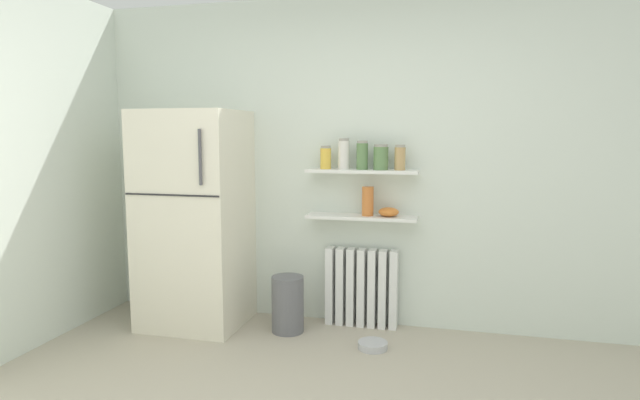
{
  "coord_description": "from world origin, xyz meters",
  "views": [
    {
      "loc": [
        0.68,
        -2.12,
        1.53
      ],
      "look_at": [
        -0.26,
        1.6,
        1.05
      ],
      "focal_mm": 29.54,
      "sensor_mm": 36.0,
      "label": 1
    }
  ],
  "objects_px": {
    "storage_jar_0": "(326,157)",
    "storage_jar_2": "(362,155)",
    "trash_bin": "(288,304)",
    "pet_food_bowl": "(373,345)",
    "storage_jar_4": "(400,158)",
    "vase": "(368,201)",
    "storage_jar_3": "(381,157)",
    "storage_jar_1": "(344,154)",
    "refrigerator": "(195,219)",
    "radiator": "(361,287)",
    "shelf_bowl": "(389,212)"
  },
  "relations": [
    {
      "from": "storage_jar_0",
      "to": "storage_jar_2",
      "type": "relative_size",
      "value": 0.82
    },
    {
      "from": "trash_bin",
      "to": "pet_food_bowl",
      "type": "height_order",
      "value": "trash_bin"
    },
    {
      "from": "storage_jar_4",
      "to": "vase",
      "type": "relative_size",
      "value": 0.85
    },
    {
      "from": "storage_jar_3",
      "to": "trash_bin",
      "type": "relative_size",
      "value": 0.44
    },
    {
      "from": "storage_jar_3",
      "to": "storage_jar_4",
      "type": "height_order",
      "value": "storage_jar_3"
    },
    {
      "from": "storage_jar_1",
      "to": "storage_jar_4",
      "type": "relative_size",
      "value": 1.24
    },
    {
      "from": "storage_jar_2",
      "to": "storage_jar_4",
      "type": "bearing_deg",
      "value": 0.0
    },
    {
      "from": "storage_jar_0",
      "to": "storage_jar_2",
      "type": "xyz_separation_m",
      "value": [
        0.29,
        0.0,
        0.02
      ]
    },
    {
      "from": "refrigerator",
      "to": "storage_jar_0",
      "type": "relative_size",
      "value": 9.4
    },
    {
      "from": "storage_jar_3",
      "to": "storage_jar_4",
      "type": "bearing_deg",
      "value": 0.0
    },
    {
      "from": "storage_jar_3",
      "to": "storage_jar_2",
      "type": "bearing_deg",
      "value": 180.0
    },
    {
      "from": "vase",
      "to": "storage_jar_0",
      "type": "bearing_deg",
      "value": -180.0
    },
    {
      "from": "radiator",
      "to": "storage_jar_0",
      "type": "relative_size",
      "value": 3.43
    },
    {
      "from": "storage_jar_3",
      "to": "storage_jar_4",
      "type": "distance_m",
      "value": 0.14
    },
    {
      "from": "vase",
      "to": "pet_food_bowl",
      "type": "xyz_separation_m",
      "value": [
        0.11,
        -0.41,
        -0.99
      ]
    },
    {
      "from": "storage_jar_0",
      "to": "storage_jar_4",
      "type": "height_order",
      "value": "storage_jar_4"
    },
    {
      "from": "shelf_bowl",
      "to": "storage_jar_3",
      "type": "bearing_deg",
      "value": 180.0
    },
    {
      "from": "storage_jar_4",
      "to": "trash_bin",
      "type": "xyz_separation_m",
      "value": [
        -0.82,
        -0.24,
        -1.14
      ]
    },
    {
      "from": "storage_jar_1",
      "to": "pet_food_bowl",
      "type": "relative_size",
      "value": 1.12
    },
    {
      "from": "vase",
      "to": "trash_bin",
      "type": "height_order",
      "value": "vase"
    },
    {
      "from": "storage_jar_2",
      "to": "storage_jar_4",
      "type": "relative_size",
      "value": 1.15
    },
    {
      "from": "refrigerator",
      "to": "pet_food_bowl",
      "type": "distance_m",
      "value": 1.7
    },
    {
      "from": "radiator",
      "to": "storage_jar_1",
      "type": "height_order",
      "value": "storage_jar_1"
    },
    {
      "from": "storage_jar_4",
      "to": "storage_jar_0",
      "type": "bearing_deg",
      "value": -180.0
    },
    {
      "from": "storage_jar_1",
      "to": "vase",
      "type": "relative_size",
      "value": 1.06
    },
    {
      "from": "vase",
      "to": "shelf_bowl",
      "type": "bearing_deg",
      "value": 0.0
    },
    {
      "from": "storage_jar_1",
      "to": "pet_food_bowl",
      "type": "bearing_deg",
      "value": -53.49
    },
    {
      "from": "refrigerator",
      "to": "storage_jar_3",
      "type": "relative_size",
      "value": 8.79
    },
    {
      "from": "radiator",
      "to": "storage_jar_0",
      "type": "bearing_deg",
      "value": -174.08
    },
    {
      "from": "radiator",
      "to": "shelf_bowl",
      "type": "bearing_deg",
      "value": -8.1
    },
    {
      "from": "storage_jar_0",
      "to": "storage_jar_2",
      "type": "distance_m",
      "value": 0.29
    },
    {
      "from": "storage_jar_4",
      "to": "shelf_bowl",
      "type": "xyz_separation_m",
      "value": [
        -0.08,
        0.0,
        -0.42
      ]
    },
    {
      "from": "pet_food_bowl",
      "to": "storage_jar_3",
      "type": "bearing_deg",
      "value": 92.15
    },
    {
      "from": "refrigerator",
      "to": "storage_jar_4",
      "type": "relative_size",
      "value": 8.89
    },
    {
      "from": "storage_jar_2",
      "to": "refrigerator",
      "type": "bearing_deg",
      "value": -169.89
    },
    {
      "from": "storage_jar_3",
      "to": "pet_food_bowl",
      "type": "distance_m",
      "value": 1.39
    },
    {
      "from": "storage_jar_4",
      "to": "shelf_bowl",
      "type": "height_order",
      "value": "storage_jar_4"
    },
    {
      "from": "radiator",
      "to": "storage_jar_0",
      "type": "height_order",
      "value": "storage_jar_0"
    },
    {
      "from": "storage_jar_2",
      "to": "radiator",
      "type": "bearing_deg",
      "value": 90.0
    },
    {
      "from": "radiator",
      "to": "storage_jar_2",
      "type": "xyz_separation_m",
      "value": [
        -0.0,
        -0.03,
        1.06
      ]
    },
    {
      "from": "refrigerator",
      "to": "vase",
      "type": "distance_m",
      "value": 1.39
    },
    {
      "from": "storage_jar_0",
      "to": "storage_jar_3",
      "type": "distance_m",
      "value": 0.43
    },
    {
      "from": "storage_jar_4",
      "to": "vase",
      "type": "height_order",
      "value": "storage_jar_4"
    },
    {
      "from": "radiator",
      "to": "storage_jar_1",
      "type": "bearing_deg",
      "value": -168.28
    },
    {
      "from": "refrigerator",
      "to": "storage_jar_2",
      "type": "distance_m",
      "value": 1.43
    },
    {
      "from": "storage_jar_0",
      "to": "storage_jar_2",
      "type": "height_order",
      "value": "storage_jar_2"
    },
    {
      "from": "storage_jar_0",
      "to": "storage_jar_4",
      "type": "distance_m",
      "value": 0.58
    },
    {
      "from": "radiator",
      "to": "shelf_bowl",
      "type": "height_order",
      "value": "shelf_bowl"
    },
    {
      "from": "storage_jar_4",
      "to": "shelf_bowl",
      "type": "bearing_deg",
      "value": 180.0
    },
    {
      "from": "storage_jar_4",
      "to": "pet_food_bowl",
      "type": "bearing_deg",
      "value": -107.42
    }
  ]
}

